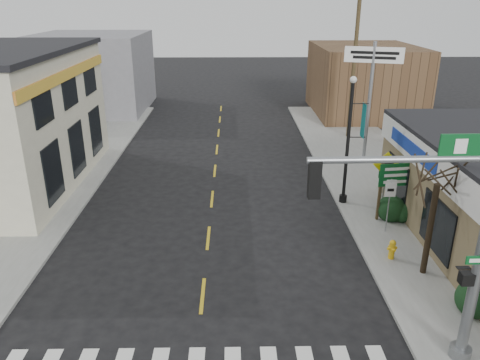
{
  "coord_description": "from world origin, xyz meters",
  "views": [
    {
      "loc": [
        1.04,
        -9.13,
        9.29
      ],
      "look_at": [
        1.3,
        7.4,
        2.8
      ],
      "focal_mm": 35.0,
      "sensor_mm": 36.0,
      "label": 1
    }
  ],
  "objects_px": {
    "traffic_signal_pole": "(455,235)",
    "utility_pole_far": "(354,60)",
    "fire_hydrant": "(392,249)",
    "guide_sign": "(396,181)",
    "dance_center_sign": "(372,73)",
    "bare_tree": "(440,167)",
    "lamp_post": "(350,132)"
  },
  "relations": [
    {
      "from": "traffic_signal_pole",
      "to": "dance_center_sign",
      "type": "xyz_separation_m",
      "value": [
        2.5,
        16.64,
        1.41
      ]
    },
    {
      "from": "lamp_post",
      "to": "utility_pole_far",
      "type": "height_order",
      "value": "utility_pole_far"
    },
    {
      "from": "traffic_signal_pole",
      "to": "utility_pole_far",
      "type": "relative_size",
      "value": 0.62
    },
    {
      "from": "dance_center_sign",
      "to": "traffic_signal_pole",
      "type": "bearing_deg",
      "value": -80.92
    },
    {
      "from": "bare_tree",
      "to": "guide_sign",
      "type": "bearing_deg",
      "value": 86.88
    },
    {
      "from": "traffic_signal_pole",
      "to": "lamp_post",
      "type": "bearing_deg",
      "value": 89.38
    },
    {
      "from": "traffic_signal_pole",
      "to": "bare_tree",
      "type": "height_order",
      "value": "traffic_signal_pole"
    },
    {
      "from": "traffic_signal_pole",
      "to": "dance_center_sign",
      "type": "distance_m",
      "value": 16.89
    },
    {
      "from": "traffic_signal_pole",
      "to": "utility_pole_far",
      "type": "xyz_separation_m",
      "value": [
        2.72,
        21.67,
        1.49
      ]
    },
    {
      "from": "fire_hydrant",
      "to": "utility_pole_far",
      "type": "distance_m",
      "value": 17.35
    },
    {
      "from": "dance_center_sign",
      "to": "bare_tree",
      "type": "relative_size",
      "value": 1.35
    },
    {
      "from": "traffic_signal_pole",
      "to": "bare_tree",
      "type": "bearing_deg",
      "value": 71.03
    },
    {
      "from": "fire_hydrant",
      "to": "lamp_post",
      "type": "height_order",
      "value": "lamp_post"
    },
    {
      "from": "traffic_signal_pole",
      "to": "lamp_post",
      "type": "distance_m",
      "value": 10.38
    },
    {
      "from": "dance_center_sign",
      "to": "bare_tree",
      "type": "bearing_deg",
      "value": -77.65
    },
    {
      "from": "fire_hydrant",
      "to": "dance_center_sign",
      "type": "height_order",
      "value": "dance_center_sign"
    },
    {
      "from": "guide_sign",
      "to": "bare_tree",
      "type": "relative_size",
      "value": 0.55
    },
    {
      "from": "guide_sign",
      "to": "bare_tree",
      "type": "bearing_deg",
      "value": -100.05
    },
    {
      "from": "guide_sign",
      "to": "lamp_post",
      "type": "distance_m",
      "value": 3.04
    },
    {
      "from": "lamp_post",
      "to": "dance_center_sign",
      "type": "xyz_separation_m",
      "value": [
        2.59,
        6.27,
        1.72
      ]
    },
    {
      "from": "guide_sign",
      "to": "dance_center_sign",
      "type": "height_order",
      "value": "dance_center_sign"
    },
    {
      "from": "guide_sign",
      "to": "lamp_post",
      "type": "relative_size",
      "value": 0.47
    },
    {
      "from": "dance_center_sign",
      "to": "lamp_post",
      "type": "bearing_deg",
      "value": -94.82
    },
    {
      "from": "bare_tree",
      "to": "utility_pole_far",
      "type": "xyz_separation_m",
      "value": [
        1.37,
        17.48,
        1.24
      ]
    },
    {
      "from": "traffic_signal_pole",
      "to": "dance_center_sign",
      "type": "relative_size",
      "value": 0.92
    },
    {
      "from": "lamp_post",
      "to": "bare_tree",
      "type": "height_order",
      "value": "lamp_post"
    },
    {
      "from": "traffic_signal_pole",
      "to": "utility_pole_far",
      "type": "distance_m",
      "value": 21.89
    },
    {
      "from": "fire_hydrant",
      "to": "dance_center_sign",
      "type": "relative_size",
      "value": 0.11
    },
    {
      "from": "traffic_signal_pole",
      "to": "guide_sign",
      "type": "bearing_deg",
      "value": 78.27
    },
    {
      "from": "utility_pole_far",
      "to": "fire_hydrant",
      "type": "bearing_deg",
      "value": -96.31
    },
    {
      "from": "guide_sign",
      "to": "fire_hydrant",
      "type": "xyz_separation_m",
      "value": [
        -1.07,
        -3.28,
        -1.41
      ]
    },
    {
      "from": "traffic_signal_pole",
      "to": "fire_hydrant",
      "type": "bearing_deg",
      "value": 83.26
    }
  ]
}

